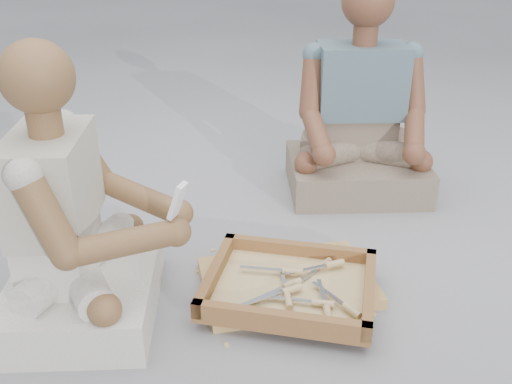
# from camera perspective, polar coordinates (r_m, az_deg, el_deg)

# --- Properties ---
(ground) EXTENTS (60.00, 60.00, 0.00)m
(ground) POSITION_cam_1_polar(r_m,az_deg,el_deg) (2.00, 0.01, -10.61)
(ground) COLOR #9E9FA4
(ground) RESTS_ON ground
(carved_panel) EXTENTS (0.69, 0.56, 0.04)m
(carved_panel) POSITION_cam_1_polar(r_m,az_deg,el_deg) (2.05, 3.15, -8.99)
(carved_panel) COLOR #A68840
(carved_panel) RESTS_ON ground
(tool_tray) EXTENTS (0.59, 0.50, 0.07)m
(tool_tray) POSITION_cam_1_polar(r_m,az_deg,el_deg) (1.95, 3.42, -9.41)
(tool_tray) COLOR brown
(tool_tray) RESTS_ON carved_panel
(chisel_0) EXTENTS (0.21, 0.11, 0.02)m
(chisel_0) POSITION_cam_1_polar(r_m,az_deg,el_deg) (2.03, 7.29, -7.22)
(chisel_0) COLOR silver
(chisel_0) RESTS_ON tool_tray
(chisel_1) EXTENTS (0.06, 0.22, 0.02)m
(chisel_1) POSITION_cam_1_polar(r_m,az_deg,el_deg) (1.83, 7.11, -11.61)
(chisel_1) COLOR silver
(chisel_1) RESTS_ON tool_tray
(chisel_2) EXTENTS (0.06, 0.22, 0.02)m
(chisel_2) POSITION_cam_1_polar(r_m,az_deg,el_deg) (1.88, 3.17, -10.45)
(chisel_2) COLOR silver
(chisel_2) RESTS_ON tool_tray
(chisel_3) EXTENTS (0.14, 0.19, 0.02)m
(chisel_3) POSITION_cam_1_polar(r_m,az_deg,el_deg) (2.05, 6.46, -7.42)
(chisel_3) COLOR silver
(chisel_3) RESTS_ON tool_tray
(chisel_4) EXTENTS (0.16, 0.18, 0.02)m
(chisel_4) POSITION_cam_1_polar(r_m,az_deg,el_deg) (1.84, 9.08, -11.28)
(chisel_4) COLOR silver
(chisel_4) RESTS_ON tool_tray
(chisel_5) EXTENTS (0.18, 0.16, 0.02)m
(chisel_5) POSITION_cam_1_polar(r_m,az_deg,el_deg) (1.93, 3.09, -9.36)
(chisel_5) COLOR silver
(chisel_5) RESTS_ON tool_tray
(chisel_6) EXTENTS (0.22, 0.03, 0.02)m
(chisel_6) POSITION_cam_1_polar(r_m,az_deg,el_deg) (1.99, 3.06, -7.86)
(chisel_6) COLOR silver
(chisel_6) RESTS_ON tool_tray
(chisel_7) EXTENTS (0.19, 0.14, 0.02)m
(chisel_7) POSITION_cam_1_polar(r_m,az_deg,el_deg) (1.89, 3.03, -9.85)
(chisel_7) COLOR silver
(chisel_7) RESTS_ON tool_tray
(chisel_8) EXTENTS (0.22, 0.04, 0.02)m
(chisel_8) POSITION_cam_1_polar(r_m,az_deg,el_deg) (1.86, 6.02, -10.91)
(chisel_8) COLOR silver
(chisel_8) RESTS_ON tool_tray
(wood_chip_0) EXTENTS (0.02, 0.02, 0.00)m
(wood_chip_0) POSITION_cam_1_polar(r_m,az_deg,el_deg) (2.14, -5.76, -7.90)
(wood_chip_0) COLOR #DABC81
(wood_chip_0) RESTS_ON ground
(wood_chip_1) EXTENTS (0.02, 0.02, 0.00)m
(wood_chip_1) POSITION_cam_1_polar(r_m,az_deg,el_deg) (2.26, -4.32, -5.81)
(wood_chip_1) COLOR #DABC81
(wood_chip_1) RESTS_ON ground
(wood_chip_2) EXTENTS (0.02, 0.02, 0.00)m
(wood_chip_2) POSITION_cam_1_polar(r_m,az_deg,el_deg) (2.06, 9.53, -9.69)
(wood_chip_2) COLOR #DABC81
(wood_chip_2) RESTS_ON ground
(wood_chip_3) EXTENTS (0.02, 0.02, 0.00)m
(wood_chip_3) POSITION_cam_1_polar(r_m,az_deg,el_deg) (1.95, 3.72, -11.73)
(wood_chip_3) COLOR #DABC81
(wood_chip_3) RESTS_ON ground
(wood_chip_4) EXTENTS (0.02, 0.02, 0.00)m
(wood_chip_4) POSITION_cam_1_polar(r_m,az_deg,el_deg) (1.97, 11.68, -11.91)
(wood_chip_4) COLOR #DABC81
(wood_chip_4) RESTS_ON ground
(wood_chip_5) EXTENTS (0.02, 0.02, 0.00)m
(wood_chip_5) POSITION_cam_1_polar(r_m,az_deg,el_deg) (1.99, -2.67, -10.79)
(wood_chip_5) COLOR #DABC81
(wood_chip_5) RESTS_ON ground
(wood_chip_6) EXTENTS (0.02, 0.02, 0.00)m
(wood_chip_6) POSITION_cam_1_polar(r_m,az_deg,el_deg) (2.26, 8.98, -6.02)
(wood_chip_6) COLOR #DABC81
(wood_chip_6) RESTS_ON ground
(wood_chip_7) EXTENTS (0.02, 0.02, 0.00)m
(wood_chip_7) POSITION_cam_1_polar(r_m,az_deg,el_deg) (2.12, 4.92, -8.24)
(wood_chip_7) COLOR #DABC81
(wood_chip_7) RESTS_ON ground
(wood_chip_8) EXTENTS (0.02, 0.02, 0.00)m
(wood_chip_8) POSITION_cam_1_polar(r_m,az_deg,el_deg) (1.81, -2.97, -15.04)
(wood_chip_8) COLOR #DABC81
(wood_chip_8) RESTS_ON ground
(wood_chip_9) EXTENTS (0.02, 0.02, 0.00)m
(wood_chip_9) POSITION_cam_1_polar(r_m,az_deg,el_deg) (1.96, -2.79, -11.35)
(wood_chip_9) COLOR #DABC81
(wood_chip_9) RESTS_ON ground
(craftsman) EXTENTS (0.64, 0.64, 0.90)m
(craftsman) POSITION_cam_1_polar(r_m,az_deg,el_deg) (1.87, -17.67, -3.70)
(craftsman) COLOR silver
(craftsman) RESTS_ON ground
(companion) EXTENTS (0.69, 0.59, 0.97)m
(companion) POSITION_cam_1_polar(r_m,az_deg,el_deg) (2.67, 10.30, 6.71)
(companion) COLOR gray
(companion) RESTS_ON ground
(mobile_phone) EXTENTS (0.07, 0.06, 0.12)m
(mobile_phone) POSITION_cam_1_polar(r_m,az_deg,el_deg) (1.69, -7.88, -0.86)
(mobile_phone) COLOR white
(mobile_phone) RESTS_ON craftsman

